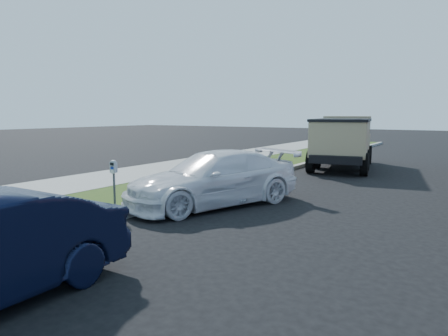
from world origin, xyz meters
The scene contains 5 objects.
ground centered at (0.00, 0.00, 0.00)m, with size 120.00×120.00×0.00m, color black.
streetside centered at (-5.57, 2.00, 0.07)m, with size 6.12×50.00×0.15m.
parking_meter centered at (-3.15, -1.30, 1.00)m, with size 0.18×0.13×1.22m.
white_wagon centered at (-1.59, 0.90, 0.73)m, with size 2.03×5.00×1.45m, color white.
dump_truck centered at (-0.94, 10.45, 1.32)m, with size 3.35×6.30×2.35m.
Camera 1 is at (4.40, -7.98, 2.45)m, focal length 32.00 mm.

